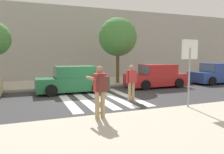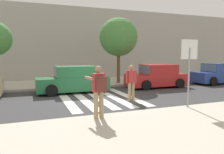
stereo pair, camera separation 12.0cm
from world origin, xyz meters
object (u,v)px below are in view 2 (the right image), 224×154
(parked_car_blue, at_px, (218,74))
(street_tree_center, at_px, (118,37))
(stop_sign, at_px, (189,58))
(parked_car_red, at_px, (157,77))
(pedestrian_crossing, at_px, (131,81))
(photographer_with_backpack, at_px, (99,87))
(parked_car_green, at_px, (73,80))

(parked_car_blue, relative_size, street_tree_center, 0.87)
(stop_sign, xyz_separation_m, parked_car_blue, (7.64, 5.73, -1.36))
(stop_sign, height_order, parked_car_red, stop_sign)
(pedestrian_crossing, bearing_deg, parked_car_red, 42.87)
(photographer_with_backpack, distance_m, parked_car_green, 5.98)
(pedestrian_crossing, distance_m, parked_car_blue, 9.51)
(parked_car_red, xyz_separation_m, street_tree_center, (-1.97, 2.07, 2.73))
(stop_sign, distance_m, photographer_with_backpack, 3.89)
(photographer_with_backpack, xyz_separation_m, parked_car_green, (0.29, 5.95, -0.44))
(photographer_with_backpack, bearing_deg, parked_car_green, 87.23)
(parked_car_red, xyz_separation_m, parked_car_blue, (5.43, 0.00, 0.00))
(stop_sign, bearing_deg, street_tree_center, 88.25)
(pedestrian_crossing, height_order, parked_car_blue, pedestrian_crossing)
(stop_sign, height_order, parked_car_green, stop_sign)
(parked_car_red, bearing_deg, parked_car_green, 180.00)
(pedestrian_crossing, relative_size, street_tree_center, 0.37)
(street_tree_center, bearing_deg, stop_sign, -91.75)
(street_tree_center, bearing_deg, parked_car_green, -150.94)
(stop_sign, bearing_deg, parked_car_green, 121.31)
(pedestrian_crossing, xyz_separation_m, parked_car_red, (3.50, 3.25, -0.25))
(pedestrian_crossing, distance_m, street_tree_center, 6.07)
(photographer_with_backpack, height_order, parked_car_green, photographer_with_backpack)
(stop_sign, height_order, photographer_with_backpack, stop_sign)
(photographer_with_backpack, distance_m, parked_car_red, 8.45)
(parked_car_blue, bearing_deg, street_tree_center, 164.40)
(pedestrian_crossing, relative_size, parked_car_red, 0.42)
(parked_car_green, bearing_deg, parked_car_red, -0.00)
(photographer_with_backpack, distance_m, street_tree_center, 9.26)
(parked_car_blue, bearing_deg, pedestrian_crossing, -160.00)
(parked_car_green, distance_m, parked_car_red, 5.70)
(stop_sign, xyz_separation_m, parked_car_red, (2.21, 5.73, -1.36))
(parked_car_red, relative_size, parked_car_blue, 1.00)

